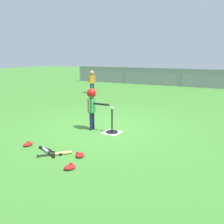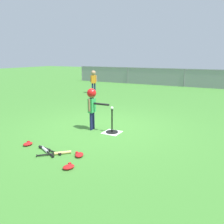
{
  "view_description": "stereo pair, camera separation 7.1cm",
  "coord_description": "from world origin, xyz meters",
  "px_view_note": "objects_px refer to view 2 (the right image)",
  "views": [
    {
      "loc": [
        3.1,
        -5.44,
        1.95
      ],
      "look_at": [
        0.37,
        -0.24,
        0.55
      ],
      "focal_mm": 37.86,
      "sensor_mm": 36.0,
      "label": 1
    },
    {
      "loc": [
        3.17,
        -5.41,
        1.95
      ],
      "look_at": [
        0.37,
        -0.24,
        0.55
      ],
      "focal_mm": 37.86,
      "sensor_mm": 36.0,
      "label": 2
    }
  ],
  "objects_px": {
    "spare_bat_wood": "(59,153)",
    "spare_bat_black": "(47,149)",
    "spare_bat_silver": "(46,150)",
    "glove_tossed_aside": "(69,167)",
    "batting_tee": "(112,129)",
    "baseball_on_tee": "(112,108)",
    "glove_by_plate": "(79,155)",
    "fielder_deep_center": "(93,79)",
    "glove_near_bats": "(28,144)",
    "batter_child": "(92,101)"
  },
  "relations": [
    {
      "from": "glove_near_bats",
      "to": "glove_by_plate",
      "type": "bearing_deg",
      "value": 2.54
    },
    {
      "from": "batting_tee",
      "to": "batter_child",
      "type": "xyz_separation_m",
      "value": [
        -0.59,
        -0.02,
        0.71
      ]
    },
    {
      "from": "spare_bat_wood",
      "to": "glove_tossed_aside",
      "type": "relative_size",
      "value": 1.99
    },
    {
      "from": "batting_tee",
      "to": "spare_bat_wood",
      "type": "distance_m",
      "value": 1.78
    },
    {
      "from": "spare_bat_silver",
      "to": "spare_bat_black",
      "type": "distance_m",
      "value": 0.06
    },
    {
      "from": "glove_by_plate",
      "to": "glove_tossed_aside",
      "type": "relative_size",
      "value": 1.0
    },
    {
      "from": "spare_bat_wood",
      "to": "glove_tossed_aside",
      "type": "distance_m",
      "value": 0.69
    },
    {
      "from": "glove_by_plate",
      "to": "fielder_deep_center",
      "type": "bearing_deg",
      "value": 120.74
    },
    {
      "from": "glove_near_bats",
      "to": "batter_child",
      "type": "bearing_deg",
      "value": 69.32
    },
    {
      "from": "fielder_deep_center",
      "to": "spare_bat_wood",
      "type": "relative_size",
      "value": 2.3
    },
    {
      "from": "spare_bat_silver",
      "to": "spare_bat_black",
      "type": "bearing_deg",
      "value": 117.36
    },
    {
      "from": "glove_by_plate",
      "to": "baseball_on_tee",
      "type": "bearing_deg",
      "value": 95.01
    },
    {
      "from": "fielder_deep_center",
      "to": "spare_bat_wood",
      "type": "xyz_separation_m",
      "value": [
        3.75,
        -7.13,
        -0.74
      ]
    },
    {
      "from": "spare_bat_silver",
      "to": "glove_by_plate",
      "type": "xyz_separation_m",
      "value": [
        0.76,
        0.13,
        0.01
      ]
    },
    {
      "from": "batting_tee",
      "to": "batter_child",
      "type": "height_order",
      "value": "batter_child"
    },
    {
      "from": "baseball_on_tee",
      "to": "glove_tossed_aside",
      "type": "relative_size",
      "value": 0.28
    },
    {
      "from": "baseball_on_tee",
      "to": "spare_bat_silver",
      "type": "relative_size",
      "value": 0.13
    },
    {
      "from": "glove_by_plate",
      "to": "glove_near_bats",
      "type": "bearing_deg",
      "value": -177.46
    },
    {
      "from": "baseball_on_tee",
      "to": "fielder_deep_center",
      "type": "relative_size",
      "value": 0.06
    },
    {
      "from": "spare_bat_black",
      "to": "batter_child",
      "type": "bearing_deg",
      "value": 88.18
    },
    {
      "from": "batting_tee",
      "to": "spare_bat_black",
      "type": "bearing_deg",
      "value": -110.49
    },
    {
      "from": "batter_child",
      "to": "glove_near_bats",
      "type": "distance_m",
      "value": 1.95
    },
    {
      "from": "fielder_deep_center",
      "to": "spare_bat_black",
      "type": "xyz_separation_m",
      "value": [
        3.38,
        -7.09,
        -0.74
      ]
    },
    {
      "from": "batter_child",
      "to": "spare_bat_silver",
      "type": "height_order",
      "value": "batter_child"
    },
    {
      "from": "batting_tee",
      "to": "baseball_on_tee",
      "type": "relative_size",
      "value": 8.33
    },
    {
      "from": "baseball_on_tee",
      "to": "batter_child",
      "type": "relative_size",
      "value": 0.07
    },
    {
      "from": "spare_bat_wood",
      "to": "spare_bat_black",
      "type": "relative_size",
      "value": 0.76
    },
    {
      "from": "spare_bat_silver",
      "to": "batting_tee",
      "type": "bearing_deg",
      "value": 70.82
    },
    {
      "from": "glove_by_plate",
      "to": "glove_near_bats",
      "type": "relative_size",
      "value": 1.11
    },
    {
      "from": "spare_bat_wood",
      "to": "baseball_on_tee",
      "type": "bearing_deg",
      "value": 81.22
    },
    {
      "from": "batting_tee",
      "to": "spare_bat_black",
      "type": "distance_m",
      "value": 1.84
    },
    {
      "from": "spare_bat_wood",
      "to": "glove_near_bats",
      "type": "distance_m",
      "value": 0.95
    },
    {
      "from": "baseball_on_tee",
      "to": "spare_bat_black",
      "type": "bearing_deg",
      "value": -110.49
    },
    {
      "from": "baseball_on_tee",
      "to": "fielder_deep_center",
      "type": "height_order",
      "value": "fielder_deep_center"
    },
    {
      "from": "baseball_on_tee",
      "to": "spare_bat_wood",
      "type": "bearing_deg",
      "value": -98.78
    },
    {
      "from": "baseball_on_tee",
      "to": "glove_near_bats",
      "type": "distance_m",
      "value": 2.18
    },
    {
      "from": "spare_bat_black",
      "to": "spare_bat_silver",
      "type": "bearing_deg",
      "value": -62.64
    },
    {
      "from": "spare_bat_wood",
      "to": "glove_near_bats",
      "type": "relative_size",
      "value": 2.2
    },
    {
      "from": "fielder_deep_center",
      "to": "glove_near_bats",
      "type": "height_order",
      "value": "fielder_deep_center"
    },
    {
      "from": "fielder_deep_center",
      "to": "spare_bat_black",
      "type": "distance_m",
      "value": 7.89
    },
    {
      "from": "spare_bat_silver",
      "to": "glove_tossed_aside",
      "type": "relative_size",
      "value": 2.2
    },
    {
      "from": "spare_bat_silver",
      "to": "glove_near_bats",
      "type": "relative_size",
      "value": 2.44
    },
    {
      "from": "batter_child",
      "to": "fielder_deep_center",
      "type": "height_order",
      "value": "fielder_deep_center"
    },
    {
      "from": "spare_bat_silver",
      "to": "glove_tossed_aside",
      "type": "bearing_deg",
      "value": -22.8
    },
    {
      "from": "fielder_deep_center",
      "to": "glove_by_plate",
      "type": "height_order",
      "value": "fielder_deep_center"
    },
    {
      "from": "batting_tee",
      "to": "glove_by_plate",
      "type": "relative_size",
      "value": 2.34
    },
    {
      "from": "batting_tee",
      "to": "glove_by_plate",
      "type": "bearing_deg",
      "value": -84.99
    },
    {
      "from": "batting_tee",
      "to": "batter_child",
      "type": "distance_m",
      "value": 0.92
    },
    {
      "from": "spare_bat_wood",
      "to": "batting_tee",
      "type": "bearing_deg",
      "value": 81.22
    },
    {
      "from": "batter_child",
      "to": "glove_by_plate",
      "type": "height_order",
      "value": "batter_child"
    }
  ]
}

